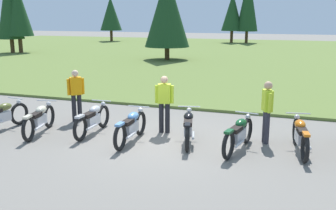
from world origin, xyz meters
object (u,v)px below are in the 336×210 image
object	(u,v)px
motorcycle_cream	(39,119)
motorcycle_orange	(300,135)
motorcycle_olive	(1,116)
motorcycle_sky_blue	(131,127)
motorcycle_british_green	(239,134)
rider_with_back_turned	(164,101)
motorcycle_black	(188,127)
rider_in_hivis_vest	(267,108)
rider_checking_bike	(76,92)
motorcycle_silver	(93,119)

from	to	relation	value
motorcycle_cream	motorcycle_orange	size ratio (longest dim) A/B	0.99
motorcycle_olive	motorcycle_sky_blue	bearing A→B (deg)	3.22
motorcycle_british_green	rider_with_back_turned	xyz separation A→B (m)	(-2.30, 0.88, 0.51)
motorcycle_orange	motorcycle_sky_blue	bearing A→B (deg)	-171.40
motorcycle_cream	motorcycle_sky_blue	size ratio (longest dim) A/B	0.98
motorcycle_olive	motorcycle_sky_blue	xyz separation A→B (m)	(4.13, 0.23, 0.00)
motorcycle_olive	motorcycle_british_green	bearing A→B (deg)	4.09
motorcycle_black	rider_in_hivis_vest	distance (m)	2.14
motorcycle_sky_blue	rider_checking_bike	xyz separation A→B (m)	(-2.56, 1.40, 0.51)
motorcycle_sky_blue	motorcycle_british_green	distance (m)	2.85
motorcycle_black	motorcycle_olive	bearing A→B (deg)	-172.78
rider_in_hivis_vest	motorcycle_silver	bearing A→B (deg)	-170.36
motorcycle_cream	rider_in_hivis_vest	bearing A→B (deg)	12.10
motorcycle_silver	motorcycle_black	size ratio (longest dim) A/B	1.02
motorcycle_sky_blue	motorcycle_olive	bearing A→B (deg)	-176.78
motorcycle_cream	motorcycle_orange	bearing A→B (deg)	6.62
rider_in_hivis_vest	rider_with_back_turned	distance (m)	2.89
motorcycle_olive	rider_in_hivis_vest	distance (m)	7.70
motorcycle_black	motorcycle_british_green	distance (m)	1.40
motorcycle_silver	rider_with_back_turned	distance (m)	2.13
motorcycle_olive	motorcycle_british_green	distance (m)	6.99
motorcycle_black	rider_with_back_turned	bearing A→B (deg)	143.91
motorcycle_orange	rider_checking_bike	bearing A→B (deg)	173.78
motorcycle_silver	motorcycle_sky_blue	world-z (taller)	same
motorcycle_cream	motorcycle_orange	xyz separation A→B (m)	(7.12, 0.83, 0.00)
motorcycle_olive	motorcycle_orange	distance (m)	8.49
motorcycle_british_green	rider_checking_bike	xyz separation A→B (m)	(-5.40, 1.14, 0.51)
motorcycle_black	motorcycle_british_green	bearing A→B (deg)	-8.66
rider_checking_bike	motorcycle_orange	bearing A→B (deg)	-6.22
motorcycle_olive	motorcycle_silver	world-z (taller)	same
motorcycle_cream	motorcycle_orange	distance (m)	7.17
motorcycle_silver	motorcycle_cream	bearing A→B (deg)	-160.05
motorcycle_silver	rider_checking_bike	world-z (taller)	rider_checking_bike
motorcycle_sky_blue	motorcycle_orange	bearing A→B (deg)	8.60
rider_with_back_turned	motorcycle_olive	bearing A→B (deg)	-163.53
motorcycle_black	rider_in_hivis_vest	world-z (taller)	rider_in_hivis_vest
motorcycle_silver	motorcycle_sky_blue	xyz separation A→B (m)	(1.37, -0.35, 0.00)
motorcycle_cream	motorcycle_black	world-z (taller)	same
rider_checking_bike	rider_with_back_turned	distance (m)	3.11
motorcycle_cream	motorcycle_olive	bearing A→B (deg)	-177.45
rider_with_back_turned	rider_in_hivis_vest	bearing A→B (deg)	0.27
motorcycle_black	rider_in_hivis_vest	xyz separation A→B (m)	(1.96, 0.69, 0.51)
motorcycle_cream	motorcycle_black	xyz separation A→B (m)	(4.27, 0.65, 0.00)
motorcycle_orange	rider_in_hivis_vest	world-z (taller)	rider_in_hivis_vest
motorcycle_sky_blue	rider_in_hivis_vest	distance (m)	3.65
motorcycle_black	rider_with_back_turned	world-z (taller)	rider_with_back_turned
motorcycle_silver	motorcycle_sky_blue	distance (m)	1.42
rider_with_back_turned	motorcycle_british_green	bearing A→B (deg)	-20.97
motorcycle_silver	rider_in_hivis_vest	size ratio (longest dim) A/B	1.26
motorcycle_british_green	motorcycle_black	bearing A→B (deg)	171.34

